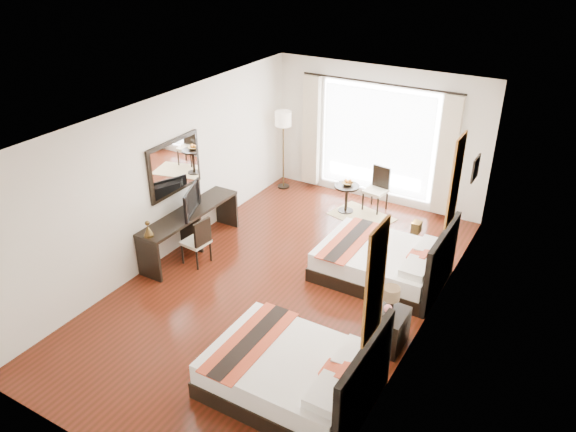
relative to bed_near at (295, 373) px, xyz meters
The scene contains 29 objects.
floor 2.31m from the bed_near, 124.65° to the left, with size 4.50×7.50×0.01m, color #3B170A.
ceiling 3.39m from the bed_near, 124.65° to the left, with size 4.50×7.50×0.02m, color white.
wall_headboard 2.38m from the bed_near, 63.38° to the left, with size 0.01×7.50×2.80m, color silver.
wall_desk 4.16m from the bed_near, 152.03° to the left, with size 0.01×7.50×2.80m, color silver.
wall_window 5.88m from the bed_near, 103.02° to the left, with size 4.50×0.01×2.80m, color silver.
wall_entry 2.53m from the bed_near, 124.94° to the right, with size 4.50×0.01×2.80m, color silver.
window_glass 5.85m from the bed_near, 103.05° to the left, with size 2.40×0.02×2.20m, color white.
sheer_curtain 5.79m from the bed_near, 103.19° to the left, with size 2.30×0.02×2.10m, color white.
drape_left 6.24m from the bed_near, 116.52° to the left, with size 0.35×0.14×2.35m, color #BAA890.
drape_right 5.60m from the bed_near, 88.45° to the left, with size 0.35×0.14×2.35m, color #BAA890.
art_panel_near 1.90m from the bed_near, ahead, with size 0.03×0.50×1.35m, color brown.
art_panel_far 3.50m from the bed_near, 72.48° to the left, with size 0.03×0.50×1.35m, color brown.
wall_sconce 2.32m from the bed_near, 57.52° to the left, with size 0.10×0.14×0.14m, color #473619.
mirror_frame 4.27m from the bed_near, 149.64° to the left, with size 0.04×1.25×0.95m, color black.
mirror_glass 4.25m from the bed_near, 149.46° to the left, with size 0.01×1.12×0.82m, color white.
bed_near is the anchor object (origin of this frame).
bed_far 2.94m from the bed_near, 89.90° to the left, with size 1.99×1.55×1.12m.
nightstand 1.55m from the bed_near, 64.58° to the left, with size 0.46×0.57×0.54m, color black.
table_lamp 1.69m from the bed_near, 67.26° to the left, with size 0.24×0.24×0.38m.
vase 1.43m from the bed_near, 60.29° to the left, with size 0.14×0.14×0.15m, color black.
console_desk 3.88m from the bed_near, 147.92° to the left, with size 0.50×2.20×0.76m, color black.
television 3.91m from the bed_near, 148.21° to the left, with size 0.84×0.11×0.48m, color black.
bronze_figurine 3.51m from the bed_near, 162.11° to the left, with size 0.16×0.16×0.24m, color #473619, non-canonical shape.
desk_chair 3.41m from the bed_near, 148.96° to the left, with size 0.43×0.43×0.86m.
floor_lamp 6.21m from the bed_near, 122.07° to the left, with size 0.35×0.35×1.72m.
side_table 5.03m from the bed_near, 107.90° to the left, with size 0.50×0.50×0.58m, color black.
fruit_bowl 5.07m from the bed_near, 107.80° to the left, with size 0.22×0.22×0.05m, color #462C19.
window_chair 5.29m from the bed_near, 101.75° to the left, with size 0.47×0.47×0.89m.
jute_rug 4.89m from the bed_near, 103.88° to the left, with size 1.18×0.80×0.01m, color tan.
Camera 1 is at (3.85, -6.41, 5.19)m, focal length 35.00 mm.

